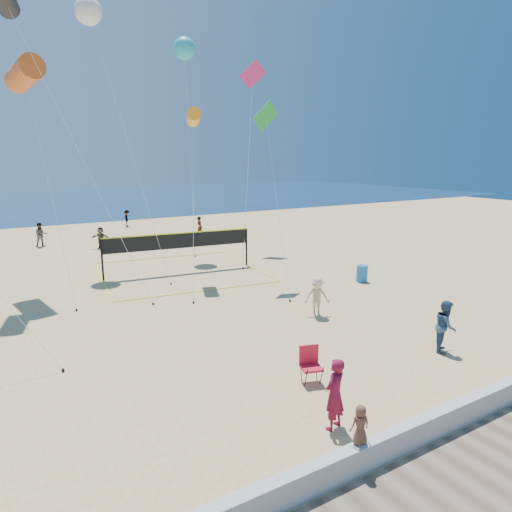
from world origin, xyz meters
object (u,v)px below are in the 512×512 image
volleyball_net (179,246)px  woman (335,394)px  camp_chair (310,362)px  trash_barrel (362,273)px

volleyball_net → woman: bearing=-92.5°
volleyball_net → camp_chair: bearing=-90.1°
trash_barrel → woman: bearing=-136.6°
trash_barrel → volleyball_net: size_ratio=0.09×
camp_chair → volleyball_net: volleyball_net is taller
camp_chair → volleyball_net: (1.57, 13.79, 0.91)m
woman → camp_chair: woman is taller
trash_barrel → volleyball_net: volleyball_net is taller
woman → volleyball_net: volleyball_net is taller
woman → trash_barrel: (9.77, 9.24, -0.45)m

